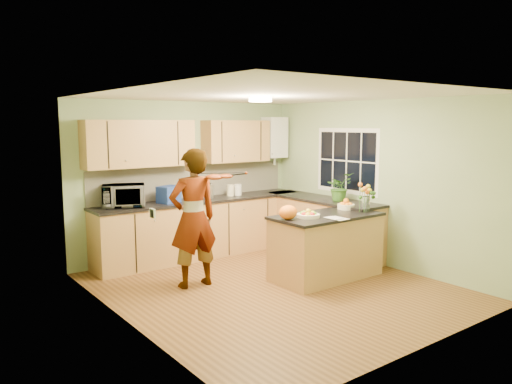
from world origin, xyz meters
TOP-DOWN VIEW (x-y plane):
  - floor at (0.00, 0.00)m, footprint 4.50×4.50m
  - ceiling at (0.00, 0.00)m, footprint 4.00×4.50m
  - wall_back at (0.00, 2.25)m, footprint 4.00×0.02m
  - wall_front at (0.00, -2.25)m, footprint 4.00×0.02m
  - wall_left at (-2.00, 0.00)m, footprint 0.02×4.50m
  - wall_right at (2.00, 0.00)m, footprint 0.02×4.50m
  - back_counter at (0.10, 1.95)m, footprint 3.64×0.62m
  - right_counter at (1.70, 0.85)m, footprint 0.62×2.24m
  - splashback at (0.10, 2.23)m, footprint 3.60×0.02m
  - upper_cabinets at (-0.18, 2.08)m, footprint 3.20×0.34m
  - boiler at (1.70, 2.09)m, footprint 0.40×0.30m
  - window_right at (1.99, 0.60)m, footprint 0.01×1.30m
  - light_switch at (-1.99, -0.60)m, footprint 0.02×0.09m
  - ceiling_lamp at (0.00, 0.30)m, footprint 0.30×0.30m
  - peninsula_island at (0.87, -0.09)m, footprint 1.56×0.80m
  - fruit_dish at (0.52, -0.09)m, footprint 0.31×0.31m
  - orange_bowl at (1.42, 0.06)m, footprint 0.25×0.25m
  - flower_vase at (1.47, -0.27)m, footprint 0.26×0.26m
  - orange_bag at (0.21, -0.04)m, footprint 0.30×0.28m
  - papers at (0.77, -0.39)m, footprint 0.20×0.27m
  - violinist at (-0.80, 0.70)m, footprint 0.69×0.48m
  - violin at (-0.60, 0.48)m, footprint 0.59×0.51m
  - microwave at (-1.22, 1.99)m, footprint 0.70×0.60m
  - blue_box at (-0.52, 1.93)m, footprint 0.38×0.33m
  - kettle at (0.23, 1.98)m, footprint 0.16×0.16m
  - jar_cream at (0.65, 1.97)m, footprint 0.14×0.14m
  - jar_white at (0.79, 1.96)m, footprint 0.15×0.15m
  - potted_plant at (1.70, 0.48)m, footprint 0.41×0.35m

SIDE VIEW (x-z plane):
  - floor at x=0.00m, z-range 0.00..0.00m
  - peninsula_island at x=0.87m, z-range 0.00..0.90m
  - back_counter at x=0.10m, z-range 0.00..0.94m
  - right_counter at x=1.70m, z-range 0.00..0.94m
  - papers at x=0.77m, z-range 0.90..0.91m
  - violinist at x=-0.80m, z-range 0.00..1.83m
  - fruit_dish at x=0.52m, z-range 0.89..1.00m
  - orange_bowl at x=1.42m, z-range 0.88..1.03m
  - orange_bag at x=0.21m, z-range 0.90..1.09m
  - jar_cream at x=0.65m, z-range 0.94..1.13m
  - jar_white at x=0.79m, z-range 0.94..1.13m
  - kettle at x=0.23m, z-range 0.91..1.22m
  - blue_box at x=-0.52m, z-range 0.94..1.20m
  - microwave at x=-1.22m, z-range 0.94..1.27m
  - potted_plant at x=1.70m, z-range 0.94..1.38m
  - splashback at x=0.10m, z-range 0.94..1.46m
  - flower_vase at x=1.47m, z-range 0.98..1.46m
  - wall_back at x=0.00m, z-range 0.00..2.50m
  - wall_front at x=0.00m, z-range 0.00..2.50m
  - wall_left at x=-2.00m, z-range 0.00..2.50m
  - wall_right at x=2.00m, z-range 0.00..2.50m
  - light_switch at x=-1.99m, z-range 1.26..1.34m
  - violin at x=-0.60m, z-range 1.39..1.54m
  - window_right at x=1.99m, z-range 1.02..2.08m
  - upper_cabinets at x=-0.18m, z-range 1.50..2.20m
  - boiler at x=1.70m, z-range 1.47..2.33m
  - ceiling_lamp at x=0.00m, z-range 2.43..2.50m
  - ceiling at x=0.00m, z-range 2.49..2.51m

